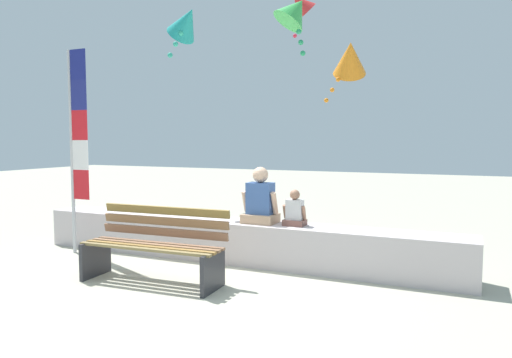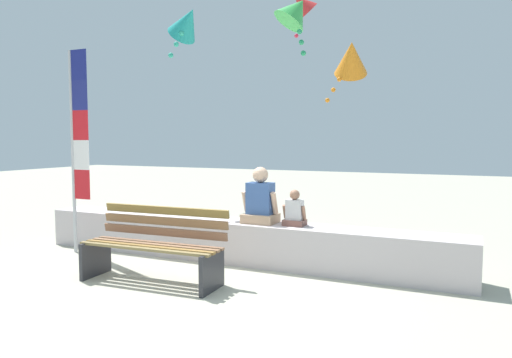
% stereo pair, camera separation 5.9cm
% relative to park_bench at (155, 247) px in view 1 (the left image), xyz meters
% --- Properties ---
extents(ground_plane, '(40.00, 40.00, 0.00)m').
position_rel_park_bench_xyz_m(ground_plane, '(0.44, 0.04, -0.42)').
color(ground_plane, '#AEAB96').
extents(seawall_ledge, '(6.29, 0.59, 0.57)m').
position_rel_park_bench_xyz_m(seawall_ledge, '(0.44, 1.28, -0.14)').
color(seawall_ledge, beige).
rests_on(seawall_ledge, ground).
extents(park_bench, '(1.78, 0.68, 0.88)m').
position_rel_park_bench_xyz_m(park_bench, '(0.00, 0.00, 0.00)').
color(park_bench, olive).
rests_on(park_bench, ground).
extents(person_adult, '(0.50, 0.37, 0.77)m').
position_rel_park_bench_xyz_m(person_adult, '(0.82, 1.28, 0.44)').
color(person_adult, tan).
rests_on(person_adult, seawall_ledge).
extents(person_child, '(0.31, 0.23, 0.48)m').
position_rel_park_bench_xyz_m(person_child, '(1.32, 1.28, 0.33)').
color(person_child, brown).
rests_on(person_child, seawall_ledge).
extents(flag_banner, '(0.33, 0.05, 3.02)m').
position_rel_park_bench_xyz_m(flag_banner, '(-1.91, 0.73, 1.32)').
color(flag_banner, '#B7B7BC').
rests_on(flag_banner, ground).
extents(kite_teal, '(0.80, 0.71, 0.91)m').
position_rel_park_bench_xyz_m(kite_teal, '(-0.72, 1.89, 3.11)').
color(kite_teal, teal).
extents(kite_green, '(0.87, 0.84, 1.09)m').
position_rel_park_bench_xyz_m(kite_green, '(0.83, 2.62, 3.29)').
color(kite_green, green).
extents(kite_red, '(0.74, 0.73, 0.87)m').
position_rel_park_bench_xyz_m(kite_red, '(0.32, 4.37, 3.89)').
color(kite_red, red).
extents(kite_orange, '(0.81, 0.94, 1.16)m').
position_rel_park_bench_xyz_m(kite_orange, '(1.45, 3.73, 2.69)').
color(kite_orange, orange).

